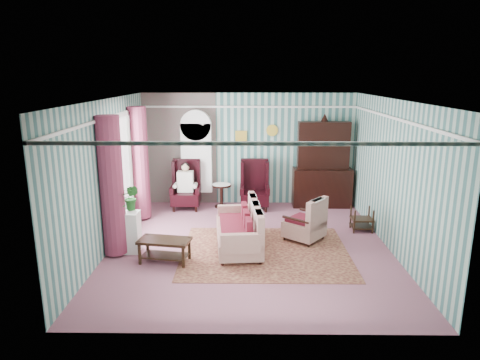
{
  "coord_description": "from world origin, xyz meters",
  "views": [
    {
      "loc": [
        -0.09,
        -8.02,
        3.35
      ],
      "look_at": [
        -0.2,
        0.6,
        1.22
      ],
      "focal_mm": 32.0,
      "sensor_mm": 36.0,
      "label": 1
    }
  ],
  "objects_px": {
    "wingback_right": "(255,185)",
    "sofa": "(238,222)",
    "round_side_table": "(222,196)",
    "plant_stand": "(125,232)",
    "wingback_left": "(186,185)",
    "seated_woman": "(186,186)",
    "floral_armchair": "(304,220)",
    "dresser_hutch": "(323,162)",
    "bookcase": "(197,163)",
    "nest_table": "(362,219)",
    "coffee_table": "(165,251)"
  },
  "relations": [
    {
      "from": "nest_table",
      "to": "floral_armchair",
      "type": "xyz_separation_m",
      "value": [
        -1.34,
        -0.55,
        0.17
      ]
    },
    {
      "from": "seated_woman",
      "to": "floral_armchair",
      "type": "bearing_deg",
      "value": -37.58
    },
    {
      "from": "wingback_left",
      "to": "coffee_table",
      "type": "height_order",
      "value": "wingback_left"
    },
    {
      "from": "seated_woman",
      "to": "sofa",
      "type": "distance_m",
      "value": 2.88
    },
    {
      "from": "bookcase",
      "to": "seated_woman",
      "type": "xyz_separation_m",
      "value": [
        -0.25,
        -0.39,
        -0.53
      ]
    },
    {
      "from": "plant_stand",
      "to": "sofa",
      "type": "relative_size",
      "value": 0.43
    },
    {
      "from": "plant_stand",
      "to": "coffee_table",
      "type": "height_order",
      "value": "plant_stand"
    },
    {
      "from": "round_side_table",
      "to": "coffee_table",
      "type": "relative_size",
      "value": 0.64
    },
    {
      "from": "wingback_left",
      "to": "nest_table",
      "type": "xyz_separation_m",
      "value": [
        4.07,
        -1.55,
        -0.35
      ]
    },
    {
      "from": "plant_stand",
      "to": "wingback_right",
      "type": "bearing_deg",
      "value": 47.16
    },
    {
      "from": "dresser_hutch",
      "to": "round_side_table",
      "type": "distance_m",
      "value": 2.75
    },
    {
      "from": "round_side_table",
      "to": "plant_stand",
      "type": "height_order",
      "value": "plant_stand"
    },
    {
      "from": "seated_woman",
      "to": "plant_stand",
      "type": "height_order",
      "value": "seated_woman"
    },
    {
      "from": "bookcase",
      "to": "coffee_table",
      "type": "bearing_deg",
      "value": -93.31
    },
    {
      "from": "round_side_table",
      "to": "plant_stand",
      "type": "relative_size",
      "value": 0.75
    },
    {
      "from": "wingback_left",
      "to": "seated_woman",
      "type": "relative_size",
      "value": 1.06
    },
    {
      "from": "dresser_hutch",
      "to": "nest_table",
      "type": "xyz_separation_m",
      "value": [
        0.57,
        -1.82,
        -0.91
      ]
    },
    {
      "from": "plant_stand",
      "to": "dresser_hutch",
      "type": "bearing_deg",
      "value": 35.08
    },
    {
      "from": "bookcase",
      "to": "plant_stand",
      "type": "xyz_separation_m",
      "value": [
        -1.05,
        -3.14,
        -0.72
      ]
    },
    {
      "from": "bookcase",
      "to": "nest_table",
      "type": "relative_size",
      "value": 4.15
    },
    {
      "from": "bookcase",
      "to": "wingback_right",
      "type": "xyz_separation_m",
      "value": [
        1.5,
        -0.39,
        -0.5
      ]
    },
    {
      "from": "bookcase",
      "to": "seated_woman",
      "type": "bearing_deg",
      "value": -122.66
    },
    {
      "from": "wingback_right",
      "to": "round_side_table",
      "type": "relative_size",
      "value": 2.08
    },
    {
      "from": "plant_stand",
      "to": "round_side_table",
      "type": "bearing_deg",
      "value": 59.62
    },
    {
      "from": "wingback_left",
      "to": "coffee_table",
      "type": "distance_m",
      "value": 3.24
    },
    {
      "from": "dresser_hutch",
      "to": "seated_woman",
      "type": "distance_m",
      "value": 3.56
    },
    {
      "from": "round_side_table",
      "to": "sofa",
      "type": "distance_m",
      "value": 2.73
    },
    {
      "from": "coffee_table",
      "to": "wingback_right",
      "type": "bearing_deg",
      "value": 61.99
    },
    {
      "from": "wingback_right",
      "to": "sofa",
      "type": "distance_m",
      "value": 2.56
    },
    {
      "from": "dresser_hutch",
      "to": "wingback_right",
      "type": "distance_m",
      "value": 1.86
    },
    {
      "from": "sofa",
      "to": "seated_woman",
      "type": "bearing_deg",
      "value": 23.45
    },
    {
      "from": "floral_armchair",
      "to": "dresser_hutch",
      "type": "bearing_deg",
      "value": 21.49
    },
    {
      "from": "floral_armchair",
      "to": "coffee_table",
      "type": "relative_size",
      "value": 0.94
    },
    {
      "from": "wingback_left",
      "to": "seated_woman",
      "type": "distance_m",
      "value": 0.04
    },
    {
      "from": "wingback_left",
      "to": "seated_woman",
      "type": "xyz_separation_m",
      "value": [
        0.0,
        0.0,
        -0.04
      ]
    },
    {
      "from": "seated_woman",
      "to": "round_side_table",
      "type": "bearing_deg",
      "value": 9.46
    },
    {
      "from": "round_side_table",
      "to": "seated_woman",
      "type": "bearing_deg",
      "value": -170.54
    },
    {
      "from": "bookcase",
      "to": "round_side_table",
      "type": "height_order",
      "value": "bookcase"
    },
    {
      "from": "bookcase",
      "to": "wingback_right",
      "type": "relative_size",
      "value": 1.79
    },
    {
      "from": "wingback_left",
      "to": "round_side_table",
      "type": "bearing_deg",
      "value": 9.46
    },
    {
      "from": "nest_table",
      "to": "sofa",
      "type": "height_order",
      "value": "sofa"
    },
    {
      "from": "bookcase",
      "to": "wingback_left",
      "type": "height_order",
      "value": "bookcase"
    },
    {
      "from": "wingback_left",
      "to": "plant_stand",
      "type": "xyz_separation_m",
      "value": [
        -0.8,
        -2.75,
        -0.22
      ]
    },
    {
      "from": "plant_stand",
      "to": "coffee_table",
      "type": "xyz_separation_m",
      "value": [
        0.84,
        -0.46,
        -0.18
      ]
    },
    {
      "from": "nest_table",
      "to": "plant_stand",
      "type": "bearing_deg",
      "value": -166.16
    },
    {
      "from": "sofa",
      "to": "plant_stand",
      "type": "bearing_deg",
      "value": 90.77
    },
    {
      "from": "round_side_table",
      "to": "plant_stand",
      "type": "distance_m",
      "value": 3.36
    },
    {
      "from": "bookcase",
      "to": "wingback_right",
      "type": "height_order",
      "value": "bookcase"
    },
    {
      "from": "round_side_table",
      "to": "nest_table",
      "type": "relative_size",
      "value": 1.11
    },
    {
      "from": "plant_stand",
      "to": "sofa",
      "type": "distance_m",
      "value": 2.19
    }
  ]
}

